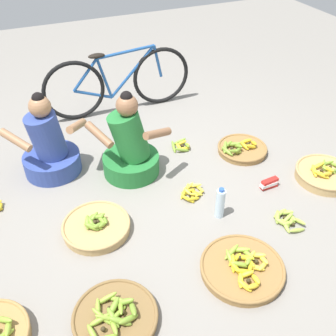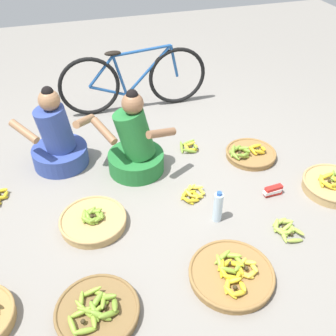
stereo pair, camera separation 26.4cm
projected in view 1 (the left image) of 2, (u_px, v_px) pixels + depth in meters
ground_plane at (159, 186)px, 3.50m from camera, size 10.00×10.00×0.00m
vendor_woman_front at (130, 148)px, 3.50m from camera, size 0.71×0.55×0.83m
vendor_woman_behind at (49, 148)px, 3.52m from camera, size 0.76×0.52×0.81m
bicycle_leaning at (119, 82)px, 4.37m from camera, size 1.70×0.08×0.73m
banana_basket_near_vendor at (242, 149)px, 3.89m from camera, size 0.49×0.49×0.14m
banana_basket_front_center at (96, 226)px, 3.04m from camera, size 0.54×0.54×0.15m
banana_basket_back_left at (243, 268)px, 2.73m from camera, size 0.60×0.60×0.14m
banana_basket_back_right at (115, 317)px, 2.43m from camera, size 0.54×0.54×0.14m
banana_basket_near_bicycle at (325, 174)px, 3.55m from camera, size 0.53×0.53×0.17m
loose_bananas_back_center at (192, 192)px, 3.39m from camera, size 0.25×0.24×0.08m
loose_bananas_front_left at (287, 220)px, 3.12m from camera, size 0.21×0.27×0.09m
loose_bananas_mid_left at (182, 146)px, 3.95m from camera, size 0.20×0.20×0.09m
water_bottle at (220, 203)px, 3.12m from camera, size 0.07×0.07×0.29m
packet_carton_stack at (269, 184)px, 3.45m from camera, size 0.18×0.07×0.09m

